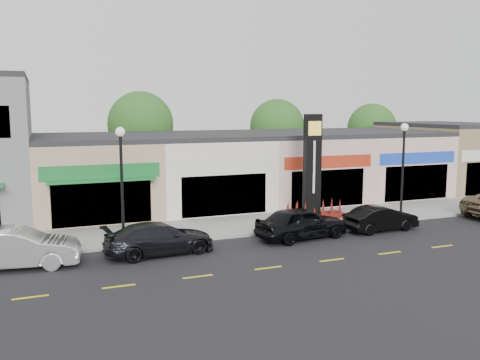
{
  "coord_description": "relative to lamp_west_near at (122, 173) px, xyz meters",
  "views": [
    {
      "loc": [
        -11.32,
        -21.23,
        6.46
      ],
      "look_at": [
        -1.52,
        4.0,
        2.64
      ],
      "focal_mm": 38.0,
      "sensor_mm": 36.0,
      "label": 1
    }
  ],
  "objects": [
    {
      "name": "ground",
      "position": [
        8.0,
        -2.5,
        -3.48
      ],
      "size": [
        120.0,
        120.0,
        0.0
      ],
      "primitive_type": "plane",
      "color": "black",
      "rests_on": "ground"
    },
    {
      "name": "sidewalk",
      "position": [
        8.0,
        1.85,
        -3.4
      ],
      "size": [
        52.0,
        4.3,
        0.15
      ],
      "primitive_type": "cube",
      "color": "gray",
      "rests_on": "ground"
    },
    {
      "name": "curb",
      "position": [
        8.0,
        -0.4,
        -3.4
      ],
      "size": [
        52.0,
        0.2,
        0.15
      ],
      "primitive_type": "cube",
      "color": "gray",
      "rests_on": "ground"
    },
    {
      "name": "shop_beige",
      "position": [
        -0.5,
        8.96,
        -1.08
      ],
      "size": [
        7.0,
        10.85,
        4.8
      ],
      "color": "tan",
      "rests_on": "ground"
    },
    {
      "name": "shop_cream",
      "position": [
        6.5,
        8.97,
        -1.08
      ],
      "size": [
        7.0,
        10.01,
        4.8
      ],
      "color": "silver",
      "rests_on": "ground"
    },
    {
      "name": "shop_pink_w",
      "position": [
        13.5,
        8.97,
        -1.08
      ],
      "size": [
        7.0,
        10.01,
        4.8
      ],
      "color": "#CCA29B",
      "rests_on": "ground"
    },
    {
      "name": "shop_pink_e",
      "position": [
        20.5,
        8.97,
        -1.08
      ],
      "size": [
        7.0,
        10.01,
        4.8
      ],
      "color": "#CCA29B",
      "rests_on": "ground"
    },
    {
      "name": "shop_tan",
      "position": [
        27.5,
        8.98,
        -0.83
      ],
      "size": [
        7.0,
        10.01,
        5.3
      ],
      "color": "olive",
      "rests_on": "ground"
    },
    {
      "name": "tree_rear_west",
      "position": [
        4.0,
        17.0,
        1.74
      ],
      "size": [
        5.2,
        5.2,
        7.83
      ],
      "color": "#382619",
      "rests_on": "ground"
    },
    {
      "name": "tree_rear_mid",
      "position": [
        16.0,
        17.0,
        1.41
      ],
      "size": [
        4.8,
        4.8,
        7.29
      ],
      "color": "#382619",
      "rests_on": "ground"
    },
    {
      "name": "tree_rear_east",
      "position": [
        26.0,
        17.0,
        1.15
      ],
      "size": [
        4.6,
        4.6,
        6.94
      ],
      "color": "#382619",
      "rests_on": "ground"
    },
    {
      "name": "lamp_west_near",
      "position": [
        0.0,
        0.0,
        0.0
      ],
      "size": [
        0.44,
        0.44,
        5.47
      ],
      "color": "black",
      "rests_on": "sidewalk"
    },
    {
      "name": "lamp_east_near",
      "position": [
        16.0,
        0.0,
        0.0
      ],
      "size": [
        0.44,
        0.44,
        5.47
      ],
      "color": "black",
      "rests_on": "sidewalk"
    },
    {
      "name": "pylon_sign",
      "position": [
        11.0,
        1.7,
        -1.2
      ],
      "size": [
        4.2,
        1.3,
        6.0
      ],
      "color": "#58140F",
      "rests_on": "sidewalk"
    },
    {
      "name": "car_white_van",
      "position": [
        -4.55,
        -1.75,
        -2.66
      ],
      "size": [
        2.4,
        5.18,
        1.64
      ],
      "primitive_type": "imported",
      "rotation": [
        0.0,
        0.0,
        1.43
      ],
      "color": "silver",
      "rests_on": "ground"
    },
    {
      "name": "car_dark_sedan",
      "position": [
        1.31,
        -1.88,
        -2.76
      ],
      "size": [
        2.45,
        5.09,
        1.43
      ],
      "primitive_type": "imported",
      "rotation": [
        0.0,
        0.0,
        1.66
      ],
      "color": "black",
      "rests_on": "ground"
    },
    {
      "name": "car_black_sedan",
      "position": [
        8.5,
        -1.77,
        -2.67
      ],
      "size": [
        2.51,
        4.96,
        1.62
      ],
      "primitive_type": "imported",
      "rotation": [
        0.0,
        0.0,
        1.7
      ],
      "color": "black",
      "rests_on": "ground"
    },
    {
      "name": "car_black_conv",
      "position": [
        13.21,
        -1.85,
        -2.81
      ],
      "size": [
        1.67,
        4.15,
        1.34
      ],
      "primitive_type": "imported",
      "rotation": [
        0.0,
        0.0,
        1.63
      ],
      "color": "black",
      "rests_on": "ground"
    }
  ]
}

